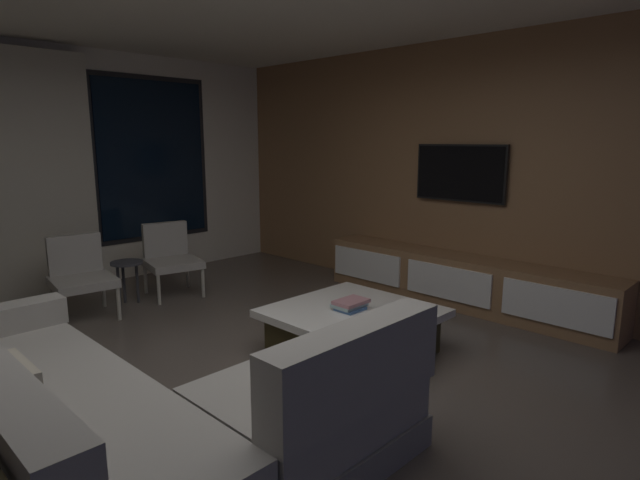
{
  "coord_description": "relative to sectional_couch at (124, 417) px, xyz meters",
  "views": [
    {
      "loc": [
        -1.88,
        -2.47,
        1.68
      ],
      "look_at": [
        0.95,
        0.31,
        0.91
      ],
      "focal_mm": 29.0,
      "sensor_mm": 36.0,
      "label": 1
    }
  ],
  "objects": [
    {
      "name": "media_wall",
      "position": [
        3.92,
        0.06,
        1.06
      ],
      "size": [
        0.12,
        7.8,
        2.7
      ],
      "color": "#8E6642",
      "rests_on": "floor"
    },
    {
      "name": "side_stool",
      "position": [
        1.26,
        2.62,
        0.08
      ],
      "size": [
        0.32,
        0.32,
        0.46
      ],
      "color": "#333338",
      "rests_on": "floor"
    },
    {
      "name": "floor",
      "position": [
        0.86,
        0.06,
        -0.29
      ],
      "size": [
        9.2,
        9.2,
        0.0
      ],
      "primitive_type": "plane",
      "color": "#564C44"
    },
    {
      "name": "coffee_table",
      "position": [
        1.96,
        0.15,
        -0.1
      ],
      "size": [
        1.16,
        1.16,
        0.36
      ],
      "color": "#383018",
      "rests_on": "floor"
    },
    {
      "name": "sectional_couch",
      "position": [
        0.0,
        0.0,
        0.0
      ],
      "size": [
        1.98,
        2.5,
        0.82
      ],
      "color": "gray",
      "rests_on": "floor"
    },
    {
      "name": "mounted_tv",
      "position": [
        3.81,
        0.31,
        1.06
      ],
      "size": [
        0.05,
        1.01,
        0.58
      ],
      "color": "black"
    },
    {
      "name": "accent_chair_by_curtain",
      "position": [
        0.79,
        2.59,
        0.14
      ],
      "size": [
        0.61,
        0.63,
        0.78
      ],
      "color": "#B2ADA0",
      "rests_on": "floor"
    },
    {
      "name": "back_wall_with_window",
      "position": [
        0.8,
        3.68,
        1.05
      ],
      "size": [
        6.6,
        0.3,
        2.7
      ],
      "color": "silver",
      "rests_on": "floor"
    },
    {
      "name": "accent_chair_near_window",
      "position": [
        1.78,
        2.66,
        0.14
      ],
      "size": [
        0.65,
        0.66,
        0.78
      ],
      "color": "#B2ADA0",
      "rests_on": "floor"
    },
    {
      "name": "media_console",
      "position": [
        3.63,
        0.11,
        -0.04
      ],
      "size": [
        0.46,
        3.1,
        0.52
      ],
      "color": "#8E6642",
      "rests_on": "floor"
    },
    {
      "name": "book_stack_on_coffee_table",
      "position": [
        1.95,
        0.17,
        0.11
      ],
      "size": [
        0.26,
        0.21,
        0.08
      ],
      "color": "#446AA3",
      "rests_on": "coffee_table"
    }
  ]
}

